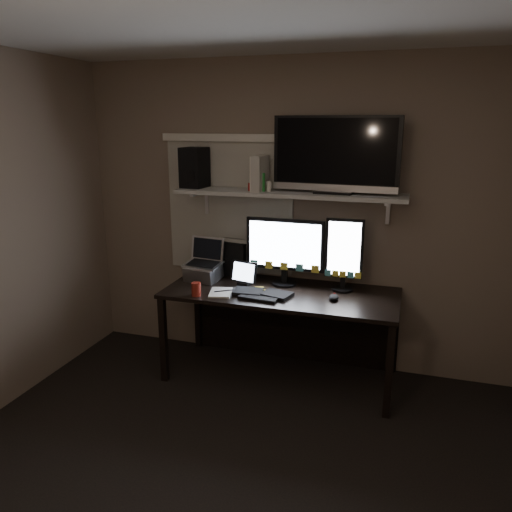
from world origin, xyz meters
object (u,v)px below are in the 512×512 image
at_px(cup, 196,289).
at_px(game_console, 260,173).
at_px(keyboard, 262,293).
at_px(tv, 335,155).
at_px(mouse, 334,297).
at_px(tablet, 244,273).
at_px(monitor_landscape, 285,251).
at_px(speaker, 195,168).
at_px(monitor_portrait, 344,255).
at_px(laptop, 203,261).
at_px(desk, 284,307).

bearing_deg(cup, game_console, 52.34).
relative_size(keyboard, tv, 0.48).
bearing_deg(mouse, keyboard, -176.14).
xyz_separation_m(tablet, cup, (-0.26, -0.35, -0.05)).
relative_size(monitor_landscape, mouse, 5.77).
distance_m(game_console, speaker, 0.58).
distance_m(mouse, game_console, 1.11).
xyz_separation_m(monitor_landscape, cup, (-0.57, -0.46, -0.23)).
bearing_deg(monitor_portrait, laptop, -175.50).
bearing_deg(cup, monitor_portrait, 23.69).
bearing_deg(laptop, mouse, -0.88).
relative_size(desk, monitor_landscape, 2.84).
height_order(monitor_landscape, game_console, game_console).
height_order(tablet, laptop, laptop).
relative_size(tablet, game_console, 0.84).
height_order(monitor_landscape, keyboard, monitor_landscape).
distance_m(monitor_landscape, tablet, 0.37).
distance_m(monitor_landscape, tv, 0.84).
bearing_deg(mouse, monitor_landscape, 149.27).
relative_size(desk, tablet, 7.84).
height_order(cup, game_console, game_console).
distance_m(desk, keyboard, 0.33).
relative_size(cup, speaker, 0.32).
relative_size(desk, speaker, 5.56).
xyz_separation_m(cup, game_console, (0.36, 0.46, 0.83)).
relative_size(mouse, game_console, 0.40).
bearing_deg(desk, tv, 14.28).
height_order(desk, mouse, mouse).
bearing_deg(monitor_landscape, desk, -71.42).
distance_m(monitor_portrait, tv, 0.75).
bearing_deg(tablet, game_console, 64.01).
height_order(monitor_landscape, mouse, monitor_landscape).
bearing_deg(tablet, cup, -113.48).
xyz_separation_m(desk, game_console, (-0.23, 0.05, 1.06)).
bearing_deg(laptop, keyboard, -12.99).
bearing_deg(tv, desk, -161.27).
bearing_deg(tablet, keyboard, -27.94).
height_order(desk, tv, tv).
distance_m(monitor_portrait, laptop, 1.15).
bearing_deg(mouse, tv, 102.31).
height_order(keyboard, speaker, speaker).
bearing_deg(speaker, mouse, -7.66).
bearing_deg(monitor_landscape, cup, -139.86).
xyz_separation_m(keyboard, game_console, (-0.11, 0.30, 0.87)).
relative_size(monitor_landscape, monitor_portrait, 1.10).
bearing_deg(speaker, monitor_portrait, 3.04).
bearing_deg(tv, monitor_portrait, -20.59).
bearing_deg(monitor_portrait, desk, -174.53).
relative_size(mouse, speaker, 0.34).
relative_size(game_console, speaker, 0.84).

